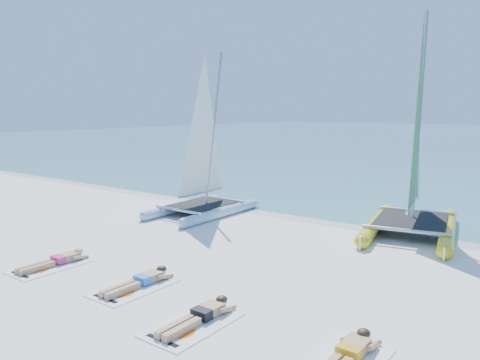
# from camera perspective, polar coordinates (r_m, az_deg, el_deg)

# --- Properties ---
(ground) EXTENTS (140.00, 140.00, 0.00)m
(ground) POSITION_cam_1_polar(r_m,az_deg,el_deg) (12.38, -4.08, -9.26)
(ground) COLOR white
(ground) RESTS_ON ground
(wet_sand_strip) EXTENTS (140.00, 1.40, 0.01)m
(wet_sand_strip) POSITION_cam_1_polar(r_m,az_deg,el_deg) (16.78, 8.29, -4.54)
(wet_sand_strip) COLOR beige
(wet_sand_strip) RESTS_ON ground
(catamaran_blue) EXTENTS (2.17, 4.48, 6.08)m
(catamaran_blue) POSITION_cam_1_polar(r_m,az_deg,el_deg) (16.96, -4.53, 1.88)
(catamaran_blue) COLOR #B9DDF3
(catamaran_blue) RESTS_ON ground
(catamaran_yellow) EXTENTS (3.42, 5.72, 7.09)m
(catamaran_yellow) POSITION_cam_1_polar(r_m,az_deg,el_deg) (15.58, 20.69, 2.31)
(catamaran_yellow) COLOR yellow
(catamaran_yellow) RESTS_ON ground
(towel_a) EXTENTS (1.00, 1.85, 0.02)m
(towel_a) POSITION_cam_1_polar(r_m,az_deg,el_deg) (12.46, -22.16, -9.73)
(towel_a) COLOR white
(towel_a) RESTS_ON ground
(sunbather_a) EXTENTS (0.37, 1.73, 0.26)m
(sunbather_a) POSITION_cam_1_polar(r_m,az_deg,el_deg) (12.52, -21.43, -9.08)
(sunbather_a) COLOR tan
(sunbather_a) RESTS_ON towel_a
(towel_b) EXTENTS (1.00, 1.85, 0.02)m
(towel_b) POSITION_cam_1_polar(r_m,az_deg,el_deg) (10.52, -12.78, -12.70)
(towel_b) COLOR white
(towel_b) RESTS_ON ground
(sunbather_b) EXTENTS (0.37, 1.73, 0.26)m
(sunbather_b) POSITION_cam_1_polar(r_m,az_deg,el_deg) (10.60, -11.99, -11.88)
(sunbather_b) COLOR tan
(sunbather_b) RESTS_ON towel_b
(towel_c) EXTENTS (1.00, 1.85, 0.02)m
(towel_c) POSITION_cam_1_polar(r_m,az_deg,el_deg) (8.73, -5.74, -17.12)
(towel_c) COLOR white
(towel_c) RESTS_ON ground
(sunbather_c) EXTENTS (0.37, 1.73, 0.26)m
(sunbather_c) POSITION_cam_1_polar(r_m,az_deg,el_deg) (8.81, -4.88, -16.07)
(sunbather_c) COLOR tan
(sunbather_c) RESTS_ON towel_c
(sunbather_d) EXTENTS (0.37, 1.73, 0.26)m
(sunbather_d) POSITION_cam_1_polar(r_m,az_deg,el_deg) (7.75, 13.00, -19.93)
(sunbather_d) COLOR tan
(sunbather_d) RESTS_ON towel_d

